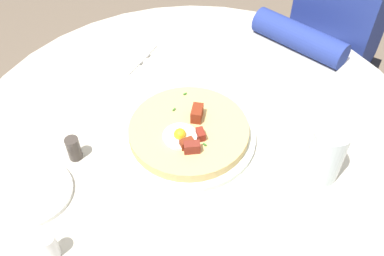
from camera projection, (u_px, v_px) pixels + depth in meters
The scene contains 11 objects.
dining_table at pixel (195, 176), 1.06m from camera, with size 1.03×1.03×0.70m.
person_seated at pixel (331, 58), 1.44m from camera, with size 0.52×0.32×1.14m.
pizza_plate at pixel (189, 136), 0.92m from camera, with size 0.29×0.29×0.01m, color silver.
breakfast_pizza at pixel (189, 131), 0.91m from camera, with size 0.26×0.26×0.05m.
bread_plate at pixel (33, 193), 0.83m from camera, with size 0.15×0.15×0.01m, color white.
napkin at pixel (117, 50), 1.14m from camera, with size 0.17×0.14×0.00m, color white.
fork at pixel (112, 53), 1.12m from camera, with size 0.18×0.01×0.01m, color silver.
knife at pixel (120, 45), 1.15m from camera, with size 0.18×0.01×0.01m, color silver.
water_glass at pixel (326, 154), 0.82m from camera, with size 0.07×0.07×0.12m, color silver.
salt_shaker at pixel (50, 246), 0.72m from camera, with size 0.03×0.03×0.06m, color white.
pepper_shaker at pixel (74, 148), 0.87m from camera, with size 0.03×0.03×0.05m, color #3F3833.
Camera 1 is at (0.54, 0.34, 1.40)m, focal length 40.16 mm.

